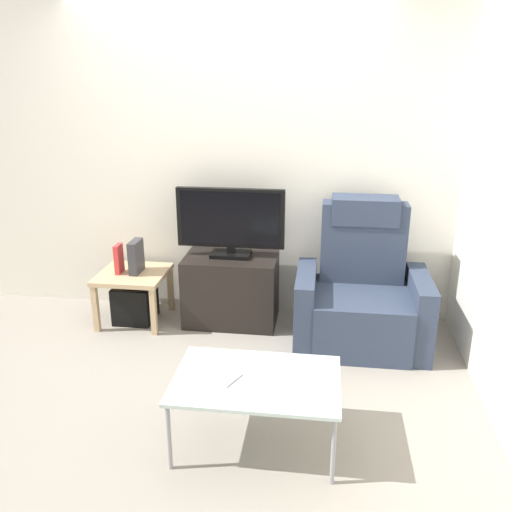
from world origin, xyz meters
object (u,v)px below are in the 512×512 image
tv_stand (231,289)px  coffee_table (257,383)px  television (231,221)px  side_table (133,280)px  recliner_armchair (361,295)px  cell_phone (229,379)px  book_upright (119,259)px  game_console (136,257)px  subwoofer_box (135,303)px

tv_stand → coffee_table: (0.41, -1.51, 0.10)m
television → side_table: bearing=-172.8°
recliner_armchair → cell_phone: (-0.77, -1.35, 0.04)m
side_table → book_upright: size_ratio=2.25×
recliner_armchair → game_console: recliner_armchair is taller
recliner_armchair → television: bearing=175.7°
recliner_armchair → coffee_table: size_ratio=1.20×
recliner_armchair → cell_phone: recliner_armchair is taller
recliner_armchair → side_table: size_ratio=2.00×
side_table → game_console: 0.20m
subwoofer_box → game_console: (0.04, 0.01, 0.40)m
game_console → side_table: bearing=-164.1°
subwoofer_box → side_table: bearing=-63.4°
book_upright → coffee_table: bearing=-47.1°
book_upright → game_console: game_console is taller
side_table → television: bearing=7.2°
tv_stand → book_upright: bearing=-173.5°
coffee_table → cell_phone: size_ratio=6.00×
subwoofer_box → coffee_table: (1.21, -1.43, 0.23)m
coffee_table → side_table: bearing=130.2°
subwoofer_box → book_upright: size_ratio=1.29×
side_table → cell_phone: size_ratio=3.60×
television → subwoofer_box: 1.07m
television → coffee_table: television is taller
television → game_console: television is taller
subwoofer_box → cell_phone: (1.06, -1.46, 0.26)m
book_upright → cell_phone: bearing=-51.0°
television → tv_stand: bearing=-90.0°
tv_stand → game_console: size_ratio=2.78×
recliner_armchair → tv_stand: bearing=176.7°
tv_stand → book_upright: (-0.90, -0.10, 0.26)m
recliner_armchair → book_upright: (-1.94, 0.09, 0.17)m
tv_stand → coffee_table: tv_stand is taller
tv_stand → game_console: game_console is taller
coffee_table → tv_stand: bearing=105.1°
side_table → game_console: size_ratio=2.01×
tv_stand → cell_phone: (0.26, -1.54, 0.13)m
subwoofer_box → coffee_table: coffee_table is taller
side_table → subwoofer_box: (-0.00, 0.00, -0.20)m
tv_stand → subwoofer_box: (-0.80, -0.08, -0.13)m
tv_stand → side_table: 0.81m
recliner_armchair → side_table: recliner_armchair is taller
game_console → coffee_table: 1.86m
book_upright → coffee_table: 1.93m
cell_phone → side_table: bearing=151.1°
game_console → cell_phone: bearing=-55.0°
book_upright → subwoofer_box: bearing=11.3°
side_table → cell_phone: bearing=-53.9°
cell_phone → recliner_armchair: bearing=85.2°
coffee_table → book_upright: bearing=132.9°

